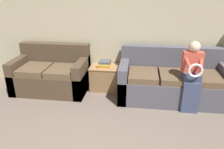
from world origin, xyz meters
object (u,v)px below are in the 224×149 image
Objects in this scene: couch_side at (52,74)px; book_stack at (105,64)px; child_left_seated at (192,74)px; side_shelf at (105,77)px; couch_main at (172,82)px.

couch_side is 5.07× the size of book_stack.
child_left_seated is 1.72m from side_shelf.
couch_main is at bearing -9.53° from book_stack.
couch_side is at bearing -171.03° from side_shelf.
child_left_seated reaches higher than couch_side.
book_stack is (0.00, -0.00, 0.30)m from side_shelf.
child_left_seated is at bearing -9.26° from couch_side.
side_shelf is (-1.56, 0.60, -0.40)m from child_left_seated.
book_stack is (-1.56, 0.59, -0.10)m from child_left_seated.
child_left_seated is at bearing -20.88° from side_shelf.
side_shelf is (-1.33, 0.22, -0.08)m from couch_main.
side_shelf is at bearing 144.15° from book_stack.
couch_main is at bearing 122.52° from child_left_seated.
couch_main is 2.39m from couch_side.
book_stack is (1.07, 0.17, 0.23)m from couch_side.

